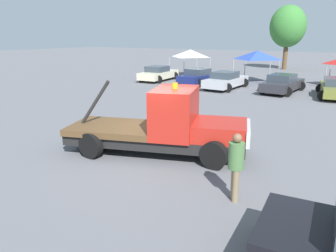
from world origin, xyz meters
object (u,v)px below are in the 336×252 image
tow_truck (167,127)px  person_near_truck (236,162)px  canopy_tent_white (190,53)px  tree_left (288,27)px  parked_car_charcoal (282,84)px  canopy_tent_blue (257,55)px  parked_car_silver (226,80)px  parked_car_cream (158,74)px  parked_car_navy (199,77)px

tow_truck → person_near_truck: (3.20, -1.96, 0.04)m
canopy_tent_white → tree_left: bearing=60.1°
tow_truck → person_near_truck: size_ratio=3.76×
tow_truck → parked_car_charcoal: tow_truck is taller
tow_truck → canopy_tent_blue: bearing=79.8°
tree_left → parked_car_silver: bearing=-91.5°
parked_car_cream → parked_car_charcoal: size_ratio=0.95×
parked_car_cream → parked_car_navy: (4.16, -0.14, -0.00)m
parked_car_navy → tree_left: tree_left is taller
tow_truck → canopy_tent_blue: canopy_tent_blue is taller
parked_car_charcoal → tree_left: tree_left is taller
person_near_truck → tree_left: (-6.44, 34.45, 3.99)m
parked_car_charcoal → canopy_tent_white: 11.94m
parked_car_silver → tree_left: (0.46, 17.79, 4.35)m
tree_left → canopy_tent_blue: bearing=-88.0°
parked_car_silver → canopy_tent_white: (-6.29, 6.04, 1.60)m
parked_car_silver → canopy_tent_white: size_ratio=1.53×
parked_car_cream → canopy_tent_white: bearing=-11.0°
parked_car_charcoal → canopy_tent_white: size_ratio=1.56×
parked_car_cream → tree_left: size_ratio=0.62×
parked_car_charcoal → tow_truck: bearing=-176.4°
person_near_truck → canopy_tent_white: bearing=-89.2°
parked_car_silver → parked_car_charcoal: same height
parked_car_charcoal → parked_car_navy: bearing=91.0°
canopy_tent_blue → parked_car_charcoal: bearing=-53.3°
tow_truck → tree_left: (-3.24, 32.49, 4.02)m
parked_car_charcoal → parked_car_cream: bearing=91.9°
person_near_truck → parked_car_cream: person_near_truck is taller
parked_car_navy → parked_car_charcoal: bearing=-88.9°
tow_truck → person_near_truck: 3.76m
canopy_tent_white → tree_left: size_ratio=0.42×
canopy_tent_white → canopy_tent_blue: 7.30m
parked_car_cream → parked_car_navy: size_ratio=1.05×
parked_car_cream → parked_car_silver: bearing=-102.6°
canopy_tent_blue → parked_car_silver: bearing=-100.6°
person_near_truck → tree_left: tree_left is taller
parked_car_silver → parked_car_charcoal: bearing=-80.2°
person_near_truck → tow_truck: bearing=-60.9°
parked_car_silver → canopy_tent_blue: canopy_tent_blue is taller
tow_truck → parked_car_charcoal: 15.20m
canopy_tent_white → parked_car_cream: bearing=-97.9°
tow_truck → parked_car_silver: tow_truck is taller
parked_car_navy → tree_left: size_ratio=0.59×
parked_car_cream → canopy_tent_white: 5.18m
tow_truck → parked_car_charcoal: bearing=70.0°
parked_car_silver → tree_left: bearing=1.6°
parked_car_charcoal → canopy_tent_white: (-10.45, 5.55, 1.60)m
parked_car_charcoal → person_near_truck: bearing=-165.6°
tree_left → parked_car_cream: bearing=-114.1°
parked_car_navy → parked_car_cream: bearing=93.5°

